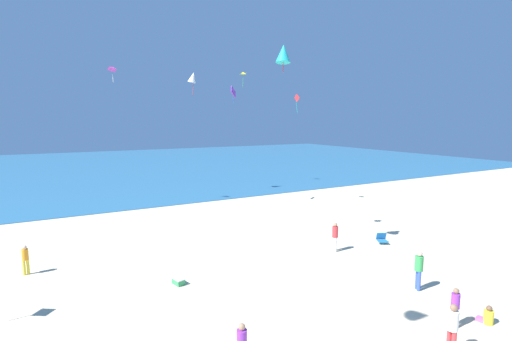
{
  "coord_description": "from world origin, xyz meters",
  "views": [
    {
      "loc": [
        -8.0,
        -7.97,
        7.03
      ],
      "look_at": [
        0.0,
        6.34,
        4.84
      ],
      "focal_mm": 26.69,
      "sensor_mm": 36.0,
      "label": 1
    }
  ],
  "objects_px": {
    "kite_yellow": "(243,73)",
    "kite_teal": "(283,53)",
    "beach_chair_far_left": "(382,239)",
    "person_5": "(335,235)",
    "person_6": "(453,326)",
    "kite_red": "(297,99)",
    "person_2": "(25,258)",
    "cooler_box": "(178,281)",
    "kite_white": "(193,77)",
    "person_0": "(419,267)",
    "kite_purple": "(233,92)",
    "person_4": "(487,317)",
    "kite_magenta": "(113,69)",
    "person_1": "(455,305)"
  },
  "relations": [
    {
      "from": "person_2",
      "to": "person_4",
      "type": "bearing_deg",
      "value": 36.26
    },
    {
      "from": "person_0",
      "to": "kite_magenta",
      "type": "bearing_deg",
      "value": -38.1
    },
    {
      "from": "person_0",
      "to": "kite_purple",
      "type": "relative_size",
      "value": 1.26
    },
    {
      "from": "person_5",
      "to": "kite_teal",
      "type": "bearing_deg",
      "value": 11.99
    },
    {
      "from": "beach_chair_far_left",
      "to": "person_4",
      "type": "height_order",
      "value": "person_4"
    },
    {
      "from": "beach_chair_far_left",
      "to": "person_6",
      "type": "xyz_separation_m",
      "value": [
        -6.28,
        -8.45,
        0.67
      ]
    },
    {
      "from": "person_0",
      "to": "kite_magenta",
      "type": "xyz_separation_m",
      "value": [
        -8.33,
        20.96,
        9.87
      ]
    },
    {
      "from": "person_2",
      "to": "kite_purple",
      "type": "bearing_deg",
      "value": 104.67
    },
    {
      "from": "beach_chair_far_left",
      "to": "kite_teal",
      "type": "xyz_separation_m",
      "value": [
        -6.42,
        0.69,
        9.87
      ]
    },
    {
      "from": "person_4",
      "to": "kite_magenta",
      "type": "height_order",
      "value": "kite_magenta"
    },
    {
      "from": "cooler_box",
      "to": "person_0",
      "type": "relative_size",
      "value": 0.38
    },
    {
      "from": "beach_chair_far_left",
      "to": "person_5",
      "type": "bearing_deg",
      "value": -66.93
    },
    {
      "from": "kite_red",
      "to": "kite_teal",
      "type": "xyz_separation_m",
      "value": [
        -7.38,
        -9.29,
        1.48
      ]
    },
    {
      "from": "kite_magenta",
      "to": "kite_teal",
      "type": "relative_size",
      "value": 0.93
    },
    {
      "from": "person_5",
      "to": "kite_yellow",
      "type": "xyz_separation_m",
      "value": [
        4.74,
        19.87,
        10.78
      ]
    },
    {
      "from": "kite_yellow",
      "to": "person_0",
      "type": "bearing_deg",
      "value": -100.88
    },
    {
      "from": "person_6",
      "to": "kite_purple",
      "type": "relative_size",
      "value": 1.21
    },
    {
      "from": "person_2",
      "to": "cooler_box",
      "type": "bearing_deg",
      "value": 40.87
    },
    {
      "from": "person_0",
      "to": "kite_magenta",
      "type": "height_order",
      "value": "kite_magenta"
    },
    {
      "from": "beach_chair_far_left",
      "to": "person_5",
      "type": "relative_size",
      "value": 0.51
    },
    {
      "from": "kite_red",
      "to": "person_0",
      "type": "bearing_deg",
      "value": -106.11
    },
    {
      "from": "person_5",
      "to": "person_2",
      "type": "bearing_deg",
      "value": 2.06
    },
    {
      "from": "person_2",
      "to": "kite_teal",
      "type": "relative_size",
      "value": 1.04
    },
    {
      "from": "kite_yellow",
      "to": "kite_purple",
      "type": "xyz_separation_m",
      "value": [
        -5.21,
        -8.48,
        -2.57
      ]
    },
    {
      "from": "person_4",
      "to": "kite_magenta",
      "type": "bearing_deg",
      "value": 7.21
    },
    {
      "from": "beach_chair_far_left",
      "to": "kite_teal",
      "type": "distance_m",
      "value": 11.79
    },
    {
      "from": "kite_red",
      "to": "kite_teal",
      "type": "bearing_deg",
      "value": -128.48
    },
    {
      "from": "cooler_box",
      "to": "kite_white",
      "type": "distance_m",
      "value": 21.9
    },
    {
      "from": "person_4",
      "to": "person_6",
      "type": "height_order",
      "value": "person_6"
    },
    {
      "from": "person_5",
      "to": "kite_purple",
      "type": "distance_m",
      "value": 14.05
    },
    {
      "from": "person_0",
      "to": "kite_teal",
      "type": "relative_size",
      "value": 1.25
    },
    {
      "from": "kite_magenta",
      "to": "kite_white",
      "type": "height_order",
      "value": "kite_white"
    },
    {
      "from": "beach_chair_far_left",
      "to": "kite_teal",
      "type": "height_order",
      "value": "kite_teal"
    },
    {
      "from": "person_0",
      "to": "kite_purple",
      "type": "bearing_deg",
      "value": -58.49
    },
    {
      "from": "beach_chair_far_left",
      "to": "kite_red",
      "type": "bearing_deg",
      "value": -157.57
    },
    {
      "from": "kite_red",
      "to": "person_2",
      "type": "bearing_deg",
      "value": -164.34
    },
    {
      "from": "kite_teal",
      "to": "person_6",
      "type": "bearing_deg",
      "value": -89.16
    },
    {
      "from": "person_5",
      "to": "kite_magenta",
      "type": "xyz_separation_m",
      "value": [
        -8.42,
        15.66,
        9.93
      ]
    },
    {
      "from": "person_1",
      "to": "kite_teal",
      "type": "distance_m",
      "value": 12.55
    },
    {
      "from": "person_0",
      "to": "kite_red",
      "type": "xyz_separation_m",
      "value": [
        4.33,
        14.99,
        7.69
      ]
    },
    {
      "from": "beach_chair_far_left",
      "to": "person_6",
      "type": "bearing_deg",
      "value": -8.65
    },
    {
      "from": "person_4",
      "to": "person_5",
      "type": "xyz_separation_m",
      "value": [
        0.26,
        8.24,
        0.66
      ]
    },
    {
      "from": "kite_white",
      "to": "kite_yellow",
      "type": "height_order",
      "value": "kite_yellow"
    },
    {
      "from": "person_2",
      "to": "person_5",
      "type": "relative_size",
      "value": 0.88
    },
    {
      "from": "kite_magenta",
      "to": "kite_white",
      "type": "relative_size",
      "value": 0.6
    },
    {
      "from": "person_1",
      "to": "kite_magenta",
      "type": "distance_m",
      "value": 26.46
    },
    {
      "from": "kite_yellow",
      "to": "kite_teal",
      "type": "distance_m",
      "value": 21.06
    },
    {
      "from": "kite_white",
      "to": "kite_red",
      "type": "distance_m",
      "value": 10.07
    },
    {
      "from": "person_0",
      "to": "person_6",
      "type": "distance_m",
      "value": 4.51
    },
    {
      "from": "beach_chair_far_left",
      "to": "person_4",
      "type": "distance_m",
      "value": 8.71
    }
  ]
}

